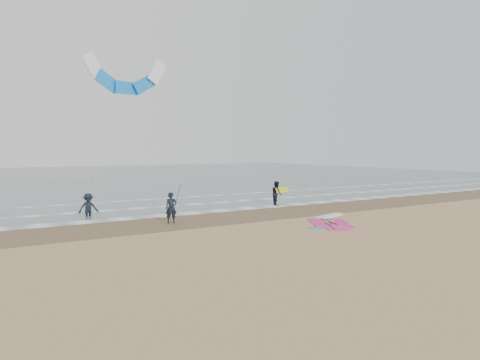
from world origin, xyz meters
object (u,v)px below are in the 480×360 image
person_walking (277,193)px  surf_kite (126,79)px  person_standing (171,208)px  person_wading (88,202)px  windsurf_rig (331,221)px

person_walking → surf_kite: size_ratio=0.19×
person_standing → person_walking: person_walking is taller
person_standing → surf_kite: size_ratio=0.18×
person_wading → windsurf_rig: bearing=-37.4°
person_standing → person_wading: bearing=139.4°
person_walking → surf_kite: (-8.88, 5.34, 7.90)m
surf_kite → person_wading: bearing=-132.8°
person_standing → person_walking: size_ratio=0.97×
person_standing → surf_kite: (0.15, 8.24, 7.93)m
person_wading → surf_kite: surf_kite is taller
windsurf_rig → person_wading: person_wading is taller
windsurf_rig → surf_kite: bearing=121.2°
person_wading → person_walking: bearing=-6.7°
person_wading → surf_kite: (3.47, 3.74, 7.89)m
windsurf_rig → surf_kite: size_ratio=0.51×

